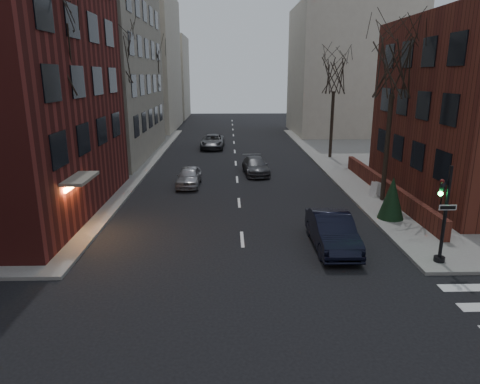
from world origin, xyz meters
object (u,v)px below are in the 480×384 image
tree_left_b (116,55)px  car_lane_far (212,142)px  tree_left_a (51,54)px  car_lane_silver (189,176)px  tree_right_b (335,74)px  streetlamp_far (161,105)px  evergreen_shrub (392,198)px  parked_sedan (332,231)px  sandwich_board (376,189)px  traffic_signal (443,221)px  tree_left_c (150,70)px  tree_right_a (394,66)px  car_lane_gray (256,166)px  streetlamp_near (115,126)px

tree_left_b → car_lane_far: tree_left_b is taller
tree_left_a → car_lane_silver: bearing=56.8°
tree_right_b → car_lane_silver: 17.08m
streetlamp_far → car_lane_far: streetlamp_far is taller
tree_right_b → evergreen_shrub: 18.65m
parked_sedan → evergreen_shrub: size_ratio=2.11×
tree_left_b → sandwich_board: size_ratio=11.40×
traffic_signal → car_lane_silver: size_ratio=1.03×
parked_sedan → tree_left_c: bearing=113.9°
tree_right_a → evergreen_shrub: (-0.82, -3.53, -6.75)m
streetlamp_far → car_lane_gray: bearing=-59.1°
parked_sedan → car_lane_silver: bearing=123.3°
tree_left_c → tree_right_b: size_ratio=1.06×
tree_right_b → streetlamp_near: (-17.00, -10.00, -3.35)m
tree_left_c → tree_right_b: bearing=-24.4°
tree_left_a → streetlamp_near: tree_left_a is taller
evergreen_shrub → traffic_signal: bearing=-90.5°
traffic_signal → parked_sedan: 4.52m
tree_left_c → parked_sedan: bearing=-66.3°
tree_right_a → sandwich_board: (-0.18, 0.65, -7.40)m
traffic_signal → streetlamp_near: bearing=141.1°
car_lane_silver → evergreen_shrub: bearing=-32.7°
tree_right_b → parked_sedan: 22.68m
streetlamp_far → car_lane_silver: (4.80, -19.74, -3.57)m
car_lane_silver → sandwich_board: size_ratio=4.11×
parked_sedan → car_lane_gray: 15.09m
tree_left_b → car_lane_gray: 13.20m
tree_left_c → streetlamp_far: size_ratio=1.55×
car_lane_gray → streetlamp_far: bearing=116.0°
sandwich_board → car_lane_far: bearing=96.1°
car_lane_far → evergreen_shrub: size_ratio=2.27×
streetlamp_near → parked_sedan: size_ratio=1.31×
car_lane_far → sandwich_board: 22.27m
tree_left_a → parked_sedan: bearing=-13.6°
tree_left_a → tree_left_b: tree_left_b is taller
evergreen_shrub → car_lane_far: bearing=113.6°
streetlamp_far → car_lane_silver: bearing=-76.3°
tree_left_b → tree_right_a: size_ratio=1.11×
traffic_signal → car_lane_gray: traffic_signal is taller
tree_right_b → sandwich_board: size_ratio=9.69×
tree_left_a → car_lane_far: (6.48, 24.05, -7.76)m
tree_left_c → tree_right_a: size_ratio=1.00×
streetlamp_near → sandwich_board: 17.53m
tree_left_b → tree_left_c: size_ratio=1.11×
tree_left_a → sandwich_board: (17.42, 4.65, -7.85)m
parked_sedan → traffic_signal: bearing=-25.6°
car_lane_far → tree_right_a: bearing=-59.3°
streetlamp_far → car_lane_silver: streetlamp_far is taller
tree_right_a → car_lane_silver: bearing=160.8°
tree_left_b → car_lane_gray: tree_left_b is taller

